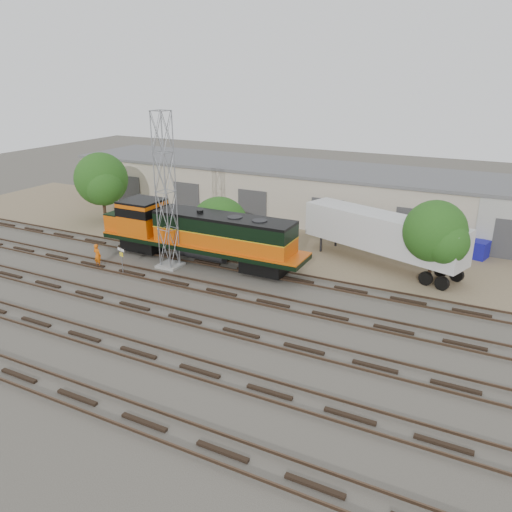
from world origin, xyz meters
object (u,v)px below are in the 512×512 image
at_px(signal_tower, 166,195).
at_px(locomotive, 198,233).
at_px(semi_trailer, 385,234).
at_px(worker, 97,255).

bearing_deg(signal_tower, locomotive, 52.81).
xyz_separation_m(locomotive, signal_tower, (-1.45, -1.91, 3.39)).
distance_m(locomotive, semi_trailer, 14.87).
bearing_deg(locomotive, semi_trailer, 23.55).
relative_size(signal_tower, semi_trailer, 0.88).
bearing_deg(locomotive, worker, -145.61).
height_order(locomotive, worker, locomotive).
relative_size(locomotive, signal_tower, 1.49).
xyz_separation_m(worker, semi_trailer, (20.20, 10.44, 1.67)).
bearing_deg(semi_trailer, locomotive, -136.94).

